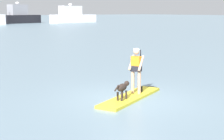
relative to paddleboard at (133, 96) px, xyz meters
The scene contains 6 objects.
ground_plane 0.24m from the paddleboard, 159.92° to the right, with size 400.00×400.00×0.00m, color slate.
paddleboard is the anchor object (origin of this frame).
person_paddler 1.04m from the paddleboard, 20.08° to the left, with size 0.67×0.58×1.65m.
dog 0.92m from the paddleboard, 159.92° to the right, with size 0.97×0.43×0.59m.
moored_boat_far_starboard 78.12m from the paddleboard, 67.06° to the left, with size 9.92×4.69×5.12m.
moored_boat_starboard 79.01m from the paddleboard, 57.60° to the left, with size 12.97×4.59×4.83m.
Camera 1 is at (-8.36, -8.90, 3.08)m, focal length 56.96 mm.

